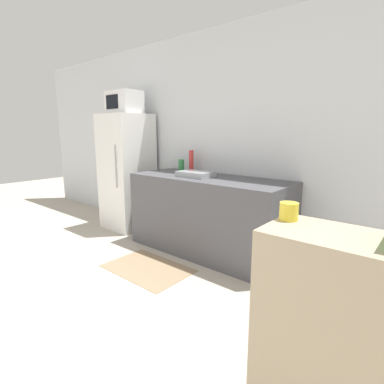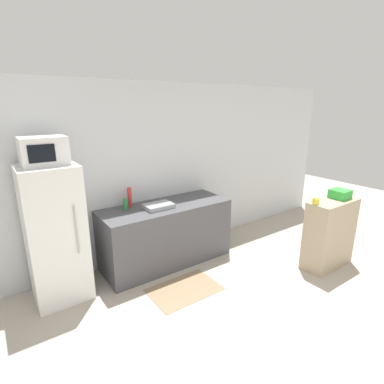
{
  "view_description": "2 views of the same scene",
  "coord_description": "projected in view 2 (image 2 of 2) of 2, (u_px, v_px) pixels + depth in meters",
  "views": [
    {
      "loc": [
        2.17,
        0.06,
        1.39
      ],
      "look_at": [
        0.44,
        2.11,
        0.86
      ],
      "focal_mm": 28.0,
      "sensor_mm": 36.0,
      "label": 1
    },
    {
      "loc": [
        -1.89,
        -0.81,
        2.28
      ],
      "look_at": [
        0.21,
        2.18,
        1.21
      ],
      "focal_mm": 28.0,
      "sensor_mm": 36.0,
      "label": 2
    }
  ],
  "objects": [
    {
      "name": "jar",
      "position": [
        316.0,
        201.0,
        4.0
      ],
      "size": [
        0.08,
        0.08,
        0.08
      ],
      "primitive_type": "cylinder",
      "color": "yellow",
      "rests_on": "shelf_cabinet"
    },
    {
      "name": "basket",
      "position": [
        340.0,
        194.0,
        4.25
      ],
      "size": [
        0.24,
        0.24,
        0.13
      ],
      "primitive_type": "cube",
      "color": "green",
      "rests_on": "shelf_cabinet"
    },
    {
      "name": "wall_back",
      "position": [
        143.0,
        174.0,
        4.42
      ],
      "size": [
        8.0,
        0.06,
        2.6
      ],
      "primitive_type": "cube",
      "color": "silver",
      "rests_on": "ground_plane"
    },
    {
      "name": "shelf_cabinet",
      "position": [
        329.0,
        234.0,
        4.3
      ],
      "size": [
        0.8,
        0.35,
        1.0
      ],
      "primitive_type": "cube",
      "color": "tan",
      "rests_on": "ground_plane"
    },
    {
      "name": "sink_basin",
      "position": [
        159.0,
        206.0,
        4.18
      ],
      "size": [
        0.4,
        0.27,
        0.06
      ],
      "primitive_type": "cube",
      "color": "#9EA3A8",
      "rests_on": "counter"
    },
    {
      "name": "microwave",
      "position": [
        44.0,
        151.0,
        3.24
      ],
      "size": [
        0.47,
        0.34,
        0.31
      ],
      "color": "white",
      "rests_on": "refrigerator"
    },
    {
      "name": "refrigerator",
      "position": [
        55.0,
        234.0,
        3.51
      ],
      "size": [
        0.62,
        0.64,
        1.64
      ],
      "color": "white",
      "rests_on": "ground_plane"
    },
    {
      "name": "bottle_short",
      "position": [
        125.0,
        204.0,
        4.09
      ],
      "size": [
        0.07,
        0.07,
        0.16
      ],
      "primitive_type": "cylinder",
      "color": "#2D7F42",
      "rests_on": "counter"
    },
    {
      "name": "bottle_tall",
      "position": [
        130.0,
        197.0,
        4.2
      ],
      "size": [
        0.06,
        0.06,
        0.28
      ],
      "primitive_type": "cylinder",
      "color": "red",
      "rests_on": "counter"
    },
    {
      "name": "kitchen_rug",
      "position": [
        184.0,
        289.0,
        3.84
      ],
      "size": [
        0.89,
        0.59,
        0.01
      ],
      "primitive_type": "cube",
      "color": "#937A5B",
      "rests_on": "ground_plane"
    },
    {
      "name": "counter",
      "position": [
        166.0,
        234.0,
        4.42
      ],
      "size": [
        1.89,
        0.72,
        0.89
      ],
      "primitive_type": "cube",
      "color": "#4C4C51",
      "rests_on": "ground_plane"
    }
  ]
}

